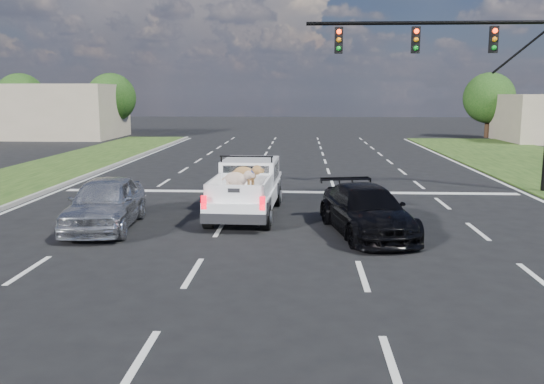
{
  "coord_description": "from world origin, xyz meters",
  "views": [
    {
      "loc": [
        0.5,
        -11.38,
        3.68
      ],
      "look_at": [
        -0.21,
        2.0,
        1.38
      ],
      "focal_mm": 38.0,
      "sensor_mm": 36.0,
      "label": 1
    }
  ],
  "objects_px": {
    "silver_sedan": "(105,203)",
    "black_coupe": "(367,211)",
    "pickup_truck": "(247,187)",
    "traffic_signal": "(486,64)"
  },
  "relations": [
    {
      "from": "traffic_signal",
      "to": "silver_sedan",
      "type": "xyz_separation_m",
      "value": [
        -12.1,
        -6.65,
        -4.01
      ]
    },
    {
      "from": "silver_sedan",
      "to": "black_coupe",
      "type": "distance_m",
      "value": 7.11
    },
    {
      "from": "silver_sedan",
      "to": "black_coupe",
      "type": "bearing_deg",
      "value": -7.29
    },
    {
      "from": "silver_sedan",
      "to": "black_coupe",
      "type": "height_order",
      "value": "silver_sedan"
    },
    {
      "from": "pickup_truck",
      "to": "silver_sedan",
      "type": "height_order",
      "value": "pickup_truck"
    },
    {
      "from": "traffic_signal",
      "to": "pickup_truck",
      "type": "relative_size",
      "value": 1.85
    },
    {
      "from": "pickup_truck",
      "to": "black_coupe",
      "type": "height_order",
      "value": "pickup_truck"
    },
    {
      "from": "pickup_truck",
      "to": "silver_sedan",
      "type": "distance_m",
      "value": 4.22
    },
    {
      "from": "silver_sedan",
      "to": "black_coupe",
      "type": "relative_size",
      "value": 0.96
    },
    {
      "from": "black_coupe",
      "to": "silver_sedan",
      "type": "bearing_deg",
      "value": 165.72
    }
  ]
}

